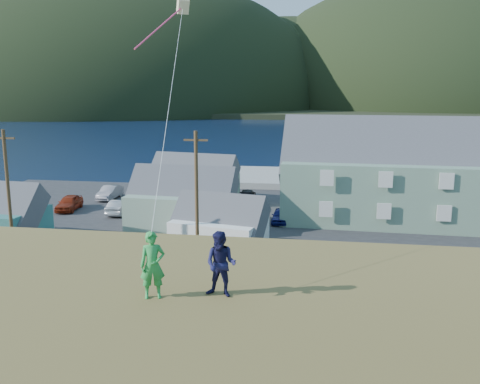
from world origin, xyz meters
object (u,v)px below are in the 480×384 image
shed_palegreen_far (193,180)px  shed_palegreen_near (182,201)px  shed_white (219,226)px  wharf (250,177)px  kite_flyer_green (153,265)px  lodge (469,176)px  kite_flyer_navy (221,264)px

shed_palegreen_far → shed_palegreen_near: bearing=-70.5°
shed_palegreen_near → shed_white: bearing=-50.7°
wharf → shed_palegreen_far: size_ratio=2.47×
wharf → shed_palegreen_far: shed_palegreen_far is taller
shed_palegreen_near → kite_flyer_green: 33.98m
lodge → shed_white: (-21.12, -12.38, -2.47)m
shed_palegreen_far → shed_white: bearing=-59.8°
lodge → wharf: bearing=141.0°
shed_palegreen_near → shed_palegreen_far: bearing=103.0°
kite_flyer_green → lodge: bearing=45.8°
shed_palegreen_far → kite_flyer_navy: 45.59m
wharf → shed_white: 32.89m
shed_white → kite_flyer_green: bearing=-70.6°
wharf → kite_flyer_navy: 59.26m
shed_white → kite_flyer_green: 26.81m
lodge → shed_palegreen_far: 28.39m
shed_white → shed_palegreen_far: shed_palegreen_far is taller
lodge → kite_flyer_green: lodge is taller
kite_flyer_navy → shed_white: bearing=109.5°
wharf → lodge: 31.28m
kite_flyer_green → kite_flyer_navy: 1.84m
kite_flyer_green → kite_flyer_navy: bearing=-6.8°
shed_white → shed_palegreen_far: size_ratio=0.75×
lodge → kite_flyer_navy: lodge is taller
shed_palegreen_far → kite_flyer_navy: bearing=-64.7°
shed_white → shed_palegreen_far: 19.34m
lodge → shed_palegreen_near: lodge is taller
shed_white → shed_palegreen_near: bearing=137.5°
shed_palegreen_near → shed_palegreen_far: shed_palegreen_near is taller
wharf → kite_flyer_navy: bearing=-82.8°
kite_flyer_navy → shed_palegreen_far: bearing=113.2°
wharf → kite_flyer_navy: (7.36, -58.30, 7.66)m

